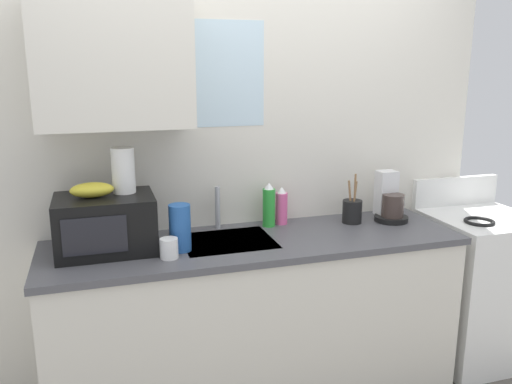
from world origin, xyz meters
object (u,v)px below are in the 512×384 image
stove_range (477,286)px  paper_towel_roll (123,170)px  cereal_canister (180,228)px  dish_soap_bottle_pink (281,207)px  banana_bunch (92,190)px  coffee_maker (389,202)px  utensil_crock (352,211)px  dish_soap_bottle_green (269,206)px  microwave (105,224)px  mug_white (169,248)px

stove_range → paper_towel_roll: size_ratio=4.91×
cereal_canister → dish_soap_bottle_pink: bearing=23.6°
paper_towel_roll → banana_bunch: bearing=-161.6°
coffee_maker → utensil_crock: same height
dish_soap_bottle_green → cereal_canister: 0.59m
dish_soap_bottle_pink → utensil_crock: utensil_crock is taller
microwave → dish_soap_bottle_pink: microwave is taller
banana_bunch → cereal_canister: (0.39, -0.10, -0.19)m
dish_soap_bottle_pink → dish_soap_bottle_green: bearing=-166.0°
dish_soap_bottle_green → dish_soap_bottle_pink: bearing=14.0°
coffee_maker → mug_white: bearing=-169.2°
dish_soap_bottle_green → microwave: bearing=-170.3°
cereal_canister → banana_bunch: bearing=165.6°
dish_soap_bottle_pink → mug_white: bearing=-152.3°
dish_soap_bottle_pink → utensil_crock: bearing=-14.1°
dish_soap_bottle_green → utensil_crock: utensil_crock is taller
microwave → paper_towel_roll: (0.10, 0.05, 0.24)m
microwave → paper_towel_roll: paper_towel_roll is taller
microwave → paper_towel_roll: 0.27m
paper_towel_roll → coffee_maker: bearing=0.3°
stove_range → dish_soap_bottle_pink: size_ratio=5.07×
stove_range → mug_white: stove_range is taller
banana_bunch → mug_white: size_ratio=2.11×
coffee_maker → dish_soap_bottle_green: (-0.70, 0.09, 0.01)m
stove_range → coffee_maker: size_ratio=3.86×
stove_range → microwave: bearing=178.8°
banana_bunch → coffee_maker: size_ratio=0.71×
dish_soap_bottle_pink → utensil_crock: 0.40m
stove_range → dish_soap_bottle_pink: 1.33m
banana_bunch → utensil_crock: banana_bunch is taller
microwave → cereal_canister: microwave is taller
dish_soap_bottle_pink → utensil_crock: (0.39, -0.10, -0.03)m
utensil_crock → stove_range: bearing=-8.2°
stove_range → microwave: 2.23m
dish_soap_bottle_green → utensil_crock: bearing=-9.3°
coffee_maker → paper_towel_roll: bearing=-179.7°
dish_soap_bottle_green → utensil_crock: 0.48m
stove_range → paper_towel_roll: (-2.05, 0.10, 0.82)m
paper_towel_roll → microwave: bearing=-152.8°
banana_bunch → dish_soap_bottle_green: size_ratio=0.81×
stove_range → microwave: size_ratio=2.35×
banana_bunch → utensil_crock: size_ratio=0.72×
paper_towel_roll → utensil_crock: 1.28m
stove_range → paper_towel_roll: bearing=177.3°
banana_bunch → mug_white: banana_bunch is taller
coffee_maker → dish_soap_bottle_green: size_ratio=1.14×
microwave → banana_bunch: size_ratio=2.30×
microwave → dish_soap_bottle_pink: bearing=10.1°
cereal_canister → mug_white: cereal_canister is taller
stove_range → utensil_crock: bearing=171.8°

